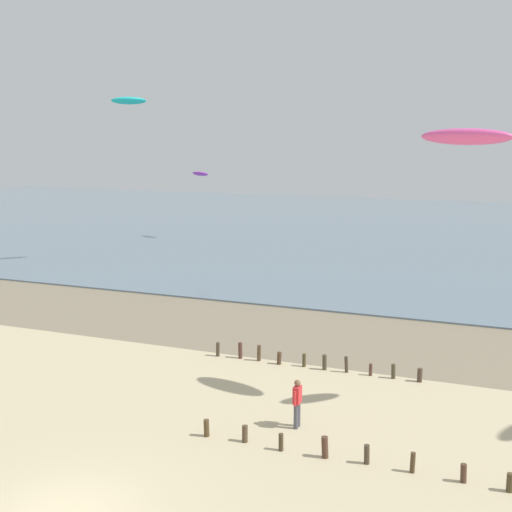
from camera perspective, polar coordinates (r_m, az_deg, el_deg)
The scene contains 8 objects.
wet_sand_strip at distance 34.51m, azimuth 2.71°, elevation -6.42°, with size 120.00×8.94×0.01m, color #84755B.
sea at distance 72.25m, azimuth 12.90°, elevation 2.13°, with size 160.00×70.00×0.10m, color slate.
groyne_near at distance 21.12m, azimuth 18.52°, elevation -17.27°, with size 16.59×0.34×0.71m.
groyne_mid at distance 29.29m, azimuth 4.65°, elevation -8.87°, with size 9.18×0.32×0.74m.
person_left_flank at distance 23.41m, azimuth 3.53°, elevation -12.30°, with size 0.23×0.57×1.71m.
kite_aloft_0 at distance 64.06m, azimuth -4.77°, elevation 6.99°, with size 2.25×0.72×0.36m, color purple.
kite_aloft_4 at distance 24.53m, azimuth 17.45°, elevation 9.66°, with size 3.23×1.03×0.52m, color #E54C99.
kite_aloft_5 at distance 51.83m, azimuth -10.77°, elevation 12.86°, with size 2.63×0.84×0.42m, color #19B2B7.
Camera 1 is at (10.62, -13.24, 9.87)m, focal length 47.00 mm.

